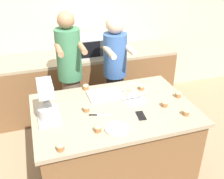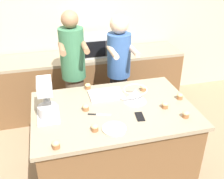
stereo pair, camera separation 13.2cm
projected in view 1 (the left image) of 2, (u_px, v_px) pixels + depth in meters
name	position (u px, v px, depth m)	size (l,w,h in m)	color
ground_plane	(113.00, 173.00, 3.00)	(16.00, 16.00, 0.00)	#937A5B
back_wall	(75.00, 19.00, 3.89)	(10.00, 0.06, 2.70)	beige
island_counter	(114.00, 143.00, 2.79)	(1.57, 1.06, 0.89)	brown
back_counter	(84.00, 83.00, 4.03)	(2.80, 0.60, 0.90)	brown
person_left	(71.00, 77.00, 3.18)	(0.31, 0.49, 1.69)	brown
person_right	(115.00, 73.00, 3.35)	(0.31, 0.49, 1.61)	#232328
stand_mixer	(47.00, 103.00, 2.34)	(0.20, 0.30, 0.37)	#B2B7BC
mixing_bowl	(135.00, 94.00, 2.67)	(0.24, 0.24, 0.14)	#BCBCC1
baking_tray	(105.00, 94.00, 2.79)	(0.36, 0.25, 0.04)	silver
microwave_oven	(89.00, 45.00, 3.77)	(0.46, 0.37, 0.28)	#B7B7BC
cell_phone	(141.00, 116.00, 2.45)	(0.09, 0.15, 0.01)	black
small_plate	(117.00, 129.00, 2.27)	(0.21, 0.21, 0.02)	beige
knife	(99.00, 115.00, 2.47)	(0.21, 0.08, 0.01)	#BCBCC1
cupcake_0	(47.00, 93.00, 2.78)	(0.06, 0.06, 0.06)	#9E6038
cupcake_1	(60.00, 147.00, 2.03)	(0.06, 0.06, 0.06)	#9E6038
cupcake_2	(86.00, 108.00, 2.52)	(0.06, 0.06, 0.06)	#9E6038
cupcake_3	(141.00, 87.00, 2.90)	(0.06, 0.06, 0.06)	#9E6038
cupcake_4	(86.00, 87.00, 2.91)	(0.06, 0.06, 0.06)	#9E6038
cupcake_5	(178.00, 94.00, 2.76)	(0.06, 0.06, 0.06)	#9E6038
cupcake_6	(186.00, 112.00, 2.46)	(0.06, 0.06, 0.06)	#9E6038
cupcake_7	(165.00, 103.00, 2.59)	(0.06, 0.06, 0.06)	#9E6038
cupcake_8	(98.00, 128.00, 2.24)	(0.06, 0.06, 0.06)	#9E6038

